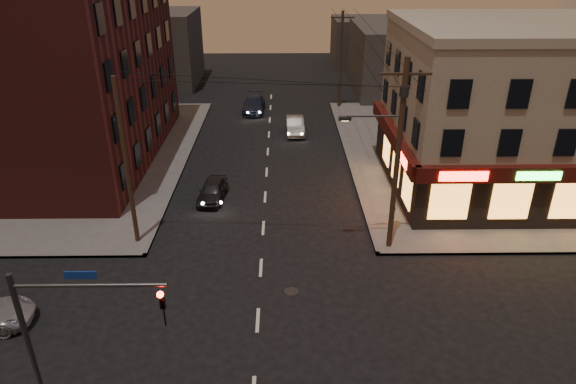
{
  "coord_description": "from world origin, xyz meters",
  "views": [
    {
      "loc": [
        1.08,
        -17.6,
        14.75
      ],
      "look_at": [
        1.4,
        6.14,
        3.2
      ],
      "focal_mm": 32.0,
      "sensor_mm": 36.0,
      "label": 1
    }
  ],
  "objects_px": {
    "sedan_near": "(213,190)",
    "sedan_far": "(254,104)",
    "fire_hydrant": "(393,209)",
    "sedan_mid": "(295,125)"
  },
  "relations": [
    {
      "from": "sedan_far",
      "to": "fire_hydrant",
      "type": "xyz_separation_m",
      "value": [
        9.19,
        -21.61,
        -0.09
      ]
    },
    {
      "from": "sedan_near",
      "to": "sedan_mid",
      "type": "distance_m",
      "value": 13.8
    },
    {
      "from": "sedan_mid",
      "to": "sedan_far",
      "type": "bearing_deg",
      "value": 119.76
    },
    {
      "from": "sedan_near",
      "to": "sedan_mid",
      "type": "height_order",
      "value": "sedan_mid"
    },
    {
      "from": "sedan_near",
      "to": "sedan_far",
      "type": "relative_size",
      "value": 0.77
    },
    {
      "from": "sedan_far",
      "to": "fire_hydrant",
      "type": "relative_size",
      "value": 5.75
    },
    {
      "from": "sedan_mid",
      "to": "sedan_far",
      "type": "xyz_separation_m",
      "value": [
        -3.82,
        6.3,
        0.02
      ]
    },
    {
      "from": "sedan_mid",
      "to": "sedan_far",
      "type": "relative_size",
      "value": 0.86
    },
    {
      "from": "sedan_near",
      "to": "sedan_mid",
      "type": "relative_size",
      "value": 0.89
    },
    {
      "from": "sedan_near",
      "to": "fire_hydrant",
      "type": "bearing_deg",
      "value": -8.23
    }
  ]
}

